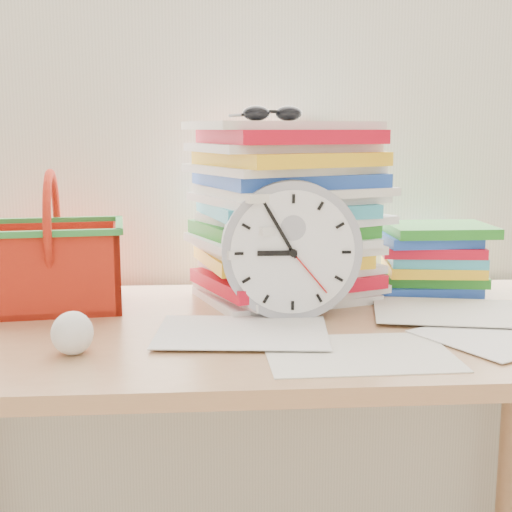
{
  "coord_description": "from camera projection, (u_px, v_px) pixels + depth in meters",
  "views": [
    {
      "loc": [
        -0.1,
        0.29,
        1.12
      ],
      "look_at": [
        -0.0,
        1.6,
        0.88
      ],
      "focal_mm": 50.0,
      "sensor_mm": 36.0,
      "label": 1
    }
  ],
  "objects": [
    {
      "name": "crumpled_ball",
      "position": [
        72.0,
        333.0,
        1.17
      ],
      "size": [
        0.07,
        0.07,
        0.07
      ],
      "primitive_type": "sphere",
      "color": "white",
      "rests_on": "desk"
    },
    {
      "name": "sunglasses",
      "position": [
        272.0,
        113.0,
        1.47
      ],
      "size": [
        0.16,
        0.15,
        0.04
      ],
      "primitive_type": null,
      "rotation": [
        0.0,
        0.0,
        0.21
      ],
      "color": "black",
      "rests_on": "paper_stack"
    },
    {
      "name": "scattered_papers",
      "position": [
        256.0,
        320.0,
        1.35
      ],
      "size": [
        1.26,
        0.42,
        0.02
      ],
      "primitive_type": null,
      "color": "white",
      "rests_on": "desk"
    },
    {
      "name": "basket",
      "position": [
        53.0,
        241.0,
        1.45
      ],
      "size": [
        0.3,
        0.25,
        0.28
      ],
      "primitive_type": null,
      "rotation": [
        0.0,
        0.0,
        0.12
      ],
      "color": "red",
      "rests_on": "desk"
    },
    {
      "name": "curtain",
      "position": [
        244.0,
        46.0,
        1.63
      ],
      "size": [
        2.4,
        0.01,
        2.5
      ],
      "primitive_type": "cube",
      "color": "white",
      "rests_on": "room_shell"
    },
    {
      "name": "clock",
      "position": [
        291.0,
        250.0,
        1.37
      ],
      "size": [
        0.27,
        0.05,
        0.27
      ],
      "primitive_type": "cylinder",
      "rotation": [
        1.57,
        0.0,
        0.0
      ],
      "color": "#9EA0AB",
      "rests_on": "desk"
    },
    {
      "name": "book_stack",
      "position": [
        431.0,
        258.0,
        1.6
      ],
      "size": [
        0.27,
        0.22,
        0.15
      ],
      "primitive_type": null,
      "rotation": [
        0.0,
        0.0,
        -0.06
      ],
      "color": "white",
      "rests_on": "desk"
    },
    {
      "name": "paper_stack",
      "position": [
        287.0,
        212.0,
        1.52
      ],
      "size": [
        0.46,
        0.42,
        0.38
      ],
      "primitive_type": null,
      "rotation": [
        0.0,
        0.0,
        0.36
      ],
      "color": "white",
      "rests_on": "desk"
    },
    {
      "name": "desk",
      "position": [
        256.0,
        361.0,
        1.37
      ],
      "size": [
        1.4,
        0.7,
        0.75
      ],
      "color": "#AD7C51",
      "rests_on": "ground"
    }
  ]
}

